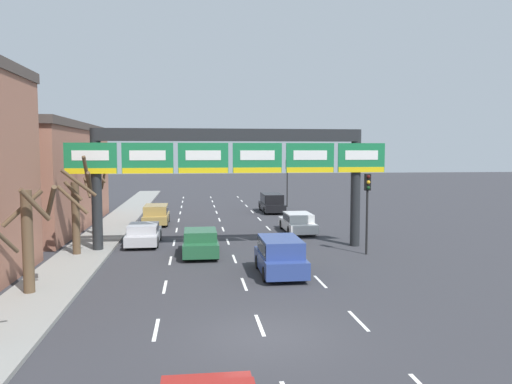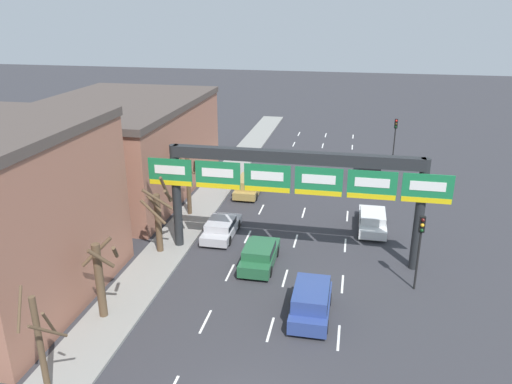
# 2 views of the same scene
# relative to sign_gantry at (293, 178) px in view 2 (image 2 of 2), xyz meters

# --- Properties ---
(lane_dashes) EXTENTS (6.72, 67.00, 0.01)m
(lane_dashes) POSITION_rel_sign_gantry_xyz_m (-0.00, -0.18, -5.23)
(lane_dashes) COLOR white
(lane_dashes) RESTS_ON ground_plane
(sign_gantry) EXTENTS (18.01, 0.70, 6.87)m
(sign_gantry) POSITION_rel_sign_gantry_xyz_m (0.00, 0.00, 0.00)
(sign_gantry) COLOR #232628
(sign_gantry) RESTS_ON ground_plane
(building_far) EXTENTS (12.36, 18.33, 7.63)m
(building_far) POSITION_rel_sign_gantry_xyz_m (-15.86, 9.54, -1.41)
(building_far) COLOR #9E6651
(building_far) RESTS_ON ground_plane
(suv_gold) EXTENTS (1.89, 4.02, 1.50)m
(suv_gold) POSITION_rel_sign_gantry_xyz_m (-4.94, 10.29, -4.39)
(suv_gold) COLOR #A88947
(suv_gold) RESTS_ON ground_plane
(car_silver) EXTENTS (1.88, 4.45, 1.26)m
(car_silver) POSITION_rel_sign_gantry_xyz_m (-5.08, 2.05, -4.55)
(car_silver) COLOR #B7B7BC
(car_silver) RESTS_ON ground_plane
(suv_blue) EXTENTS (1.93, 4.08, 1.68)m
(suv_blue) POSITION_rel_sign_gantry_xyz_m (1.81, -6.20, -4.30)
(suv_blue) COLOR navy
(suv_blue) RESTS_ON ground_plane
(suv_black) EXTENTS (1.90, 4.80, 1.71)m
(suv_black) POSITION_rel_sign_gantry_xyz_m (5.07, 16.87, -4.28)
(suv_black) COLOR black
(suv_black) RESTS_ON ground_plane
(car_green) EXTENTS (1.89, 4.30, 1.41)m
(car_green) POSITION_rel_sign_gantry_xyz_m (-1.74, -1.48, -4.48)
(car_green) COLOR #235B38
(car_green) RESTS_ON ground_plane
(car_white) EXTENTS (1.89, 4.89, 1.36)m
(car_white) POSITION_rel_sign_gantry_xyz_m (5.05, 5.31, -4.50)
(car_white) COLOR silver
(car_white) RESTS_ON ground_plane
(traffic_light_near_gantry) EXTENTS (0.30, 0.35, 4.72)m
(traffic_light_near_gantry) POSITION_rel_sign_gantry_xyz_m (7.27, 20.89, -1.86)
(traffic_light_near_gantry) COLOR black
(traffic_light_near_gantry) RESTS_ON ground_plane
(traffic_light_mid_block) EXTENTS (0.30, 0.35, 4.40)m
(traffic_light_mid_block) POSITION_rel_sign_gantry_xyz_m (7.24, -2.44, -2.08)
(traffic_light_mid_block) COLOR black
(traffic_light_mid_block) RESTS_ON ground_plane
(tree_bare_closest) EXTENTS (1.70, 1.65, 4.73)m
(tree_bare_closest) POSITION_rel_sign_gantry_xyz_m (-8.01, -13.81, -2.59)
(tree_bare_closest) COLOR brown
(tree_bare_closest) RESTS_ON sidewalk_left
(tree_bare_second) EXTENTS (1.98, 2.12, 5.24)m
(tree_bare_second) POSITION_rel_sign_gantry_xyz_m (-8.16, -1.19, -2.57)
(tree_bare_second) COLOR brown
(tree_bare_second) RESTS_ON sidewalk_left
(tree_bare_third) EXTENTS (1.94, 1.87, 5.34)m
(tree_bare_third) POSITION_rel_sign_gantry_xyz_m (-8.44, 5.07, -2.34)
(tree_bare_third) COLOR brown
(tree_bare_third) RESTS_ON sidewalk_left
(tree_bare_furthest) EXTENTS (2.37, 2.17, 4.20)m
(tree_bare_furthest) POSITION_rel_sign_gantry_xyz_m (-8.37, -8.30, -2.77)
(tree_bare_furthest) COLOR brown
(tree_bare_furthest) RESTS_ON sidewalk_left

